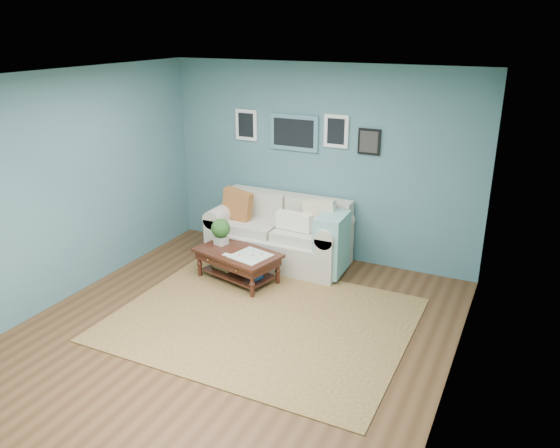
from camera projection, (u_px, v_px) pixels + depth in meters
The scene contains 4 objects.
room_shell at pixel (228, 215), 5.48m from camera, with size 5.00×5.02×2.70m.
area_rug at pixel (262, 319), 6.21m from camera, with size 3.24×2.59×0.01m, color brown.
loveseat at pixel (285, 234), 7.59m from camera, with size 1.96×0.89×1.01m.
coffee_table at pixel (235, 255), 7.09m from camera, with size 1.20×0.87×0.76m.
Camera 1 is at (2.72, -4.37, 3.17)m, focal length 35.00 mm.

